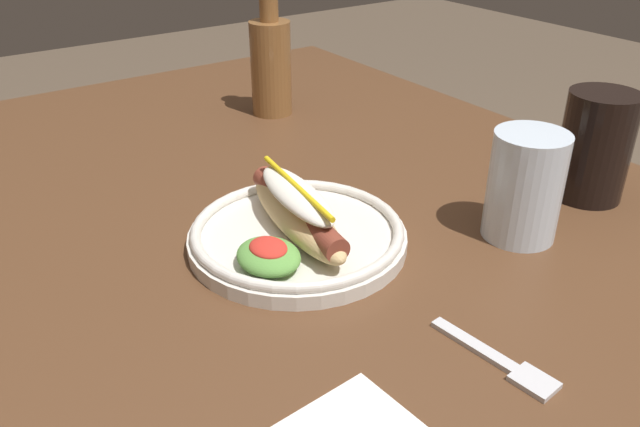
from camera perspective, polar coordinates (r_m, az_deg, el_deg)
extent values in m
cube|color=#51331E|center=(0.79, 1.02, -0.40)|extent=(1.30, 0.84, 0.04)
cylinder|color=#51331E|center=(1.35, -25.56, -8.44)|extent=(0.06, 0.06, 0.70)
cylinder|color=#51331E|center=(1.54, -1.45, -0.61)|extent=(0.06, 0.06, 0.70)
cylinder|color=silver|center=(0.70, -2.01, -2.26)|extent=(0.24, 0.24, 0.02)
torus|color=silver|center=(0.69, -2.03, -1.41)|extent=(0.23, 0.23, 0.01)
ellipsoid|color=tan|center=(0.69, -2.05, -0.25)|extent=(0.21, 0.08, 0.04)
cylinder|color=brown|center=(0.68, -2.06, 0.32)|extent=(0.19, 0.05, 0.03)
ellipsoid|color=silver|center=(0.67, -2.09, 1.68)|extent=(0.16, 0.06, 0.02)
cylinder|color=yellow|center=(0.67, -2.11, 2.44)|extent=(0.16, 0.03, 0.01)
ellipsoid|color=#5B9942|center=(0.63, -4.60, -3.82)|extent=(0.07, 0.06, 0.02)
ellipsoid|color=red|center=(0.63, -4.63, -3.05)|extent=(0.04, 0.04, 0.01)
cube|color=silver|center=(0.58, 13.49, -11.30)|extent=(0.09, 0.02, 0.00)
cube|color=silver|center=(0.56, 18.53, -14.03)|extent=(0.04, 0.03, 0.00)
cylinder|color=black|center=(0.85, 23.30, 5.53)|extent=(0.08, 0.08, 0.13)
cylinder|color=silver|center=(0.73, 17.78, 2.33)|extent=(0.08, 0.08, 0.12)
cylinder|color=brown|center=(1.07, -4.38, 12.75)|extent=(0.07, 0.07, 0.15)
cylinder|color=brown|center=(1.04, -4.61, 18.29)|extent=(0.03, 0.03, 0.06)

